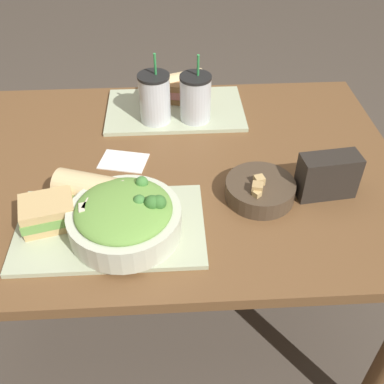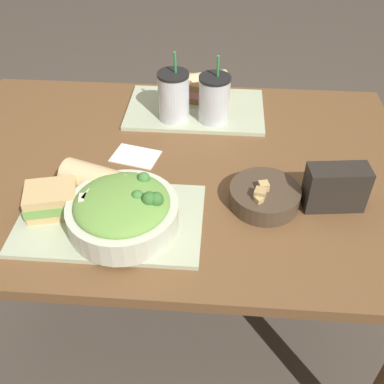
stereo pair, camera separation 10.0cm
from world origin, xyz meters
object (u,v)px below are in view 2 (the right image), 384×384
(baguette_far, at_px, (208,84))
(drink_cup_red, at_px, (214,100))
(soup_bowl, at_px, (264,195))
(sandwich_far, at_px, (189,88))
(salad_bowl, at_px, (123,210))
(baguette_near, at_px, (94,180))
(napkin_folded, at_px, (136,156))
(drink_cup_dark, at_px, (174,98))
(sandwich_near, at_px, (52,200))
(chip_bag, at_px, (336,188))

(baguette_far, relative_size, drink_cup_red, 0.73)
(soup_bowl, height_order, sandwich_far, sandwich_far)
(salad_bowl, relative_size, baguette_near, 1.48)
(salad_bowl, relative_size, napkin_folded, 1.77)
(sandwich_far, xyz_separation_m, drink_cup_dark, (-0.03, -0.13, 0.04))
(baguette_far, bearing_deg, soup_bowl, 178.24)
(soup_bowl, relative_size, sandwich_near, 1.21)
(salad_bowl, height_order, chip_bag, salad_bowl)
(sandwich_near, relative_size, chip_bag, 0.95)
(baguette_near, distance_m, drink_cup_dark, 0.39)
(drink_cup_dark, height_order, drink_cup_red, drink_cup_dark)
(salad_bowl, height_order, baguette_far, salad_bowl)
(baguette_far, relative_size, chip_bag, 1.01)
(baguette_near, xyz_separation_m, drink_cup_red, (0.27, 0.36, 0.03))
(salad_bowl, distance_m, napkin_folded, 0.28)
(baguette_near, bearing_deg, chip_bag, -70.51)
(soup_bowl, xyz_separation_m, drink_cup_dark, (-0.25, 0.35, 0.06))
(chip_bag, bearing_deg, salad_bowl, -173.29)
(napkin_folded, bearing_deg, drink_cup_dark, 65.05)
(sandwich_near, distance_m, baguette_far, 0.67)
(salad_bowl, distance_m, baguette_far, 0.63)
(drink_cup_red, bearing_deg, napkin_folded, -137.64)
(soup_bowl, relative_size, baguette_near, 1.01)
(soup_bowl, distance_m, sandwich_far, 0.53)
(drink_cup_red, bearing_deg, chip_bag, -49.40)
(sandwich_near, distance_m, chip_bag, 0.66)
(sandwich_far, bearing_deg, napkin_folded, -99.51)
(baguette_far, bearing_deg, baguette_near, 134.51)
(baguette_far, distance_m, drink_cup_dark, 0.18)
(baguette_near, height_order, napkin_folded, baguette_near)
(drink_cup_dark, distance_m, napkin_folded, 0.22)
(soup_bowl, bearing_deg, napkin_folded, 154.37)
(sandwich_far, distance_m, drink_cup_dark, 0.14)
(sandwich_near, bearing_deg, drink_cup_red, 36.24)
(soup_bowl, relative_size, sandwich_far, 1.17)
(drink_cup_dark, bearing_deg, baguette_near, -113.63)
(salad_bowl, xyz_separation_m, sandwich_near, (-0.17, 0.04, -0.01))
(salad_bowl, relative_size, drink_cup_red, 1.22)
(salad_bowl, bearing_deg, baguette_near, 130.91)
(salad_bowl, height_order, drink_cup_red, drink_cup_red)
(sandwich_far, distance_m, baguette_far, 0.06)
(napkin_folded, bearing_deg, salad_bowl, -85.02)
(chip_bag, relative_size, napkin_folded, 1.05)
(salad_bowl, height_order, sandwich_near, salad_bowl)
(salad_bowl, xyz_separation_m, baguette_near, (-0.09, 0.11, -0.01))
(sandwich_near, height_order, baguette_far, baguette_far)
(soup_bowl, bearing_deg, salad_bowl, -161.16)
(drink_cup_red, relative_size, chip_bag, 1.39)
(sandwich_near, xyz_separation_m, sandwich_far, (0.27, 0.56, 0.00))
(baguette_near, bearing_deg, baguette_far, -7.31)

